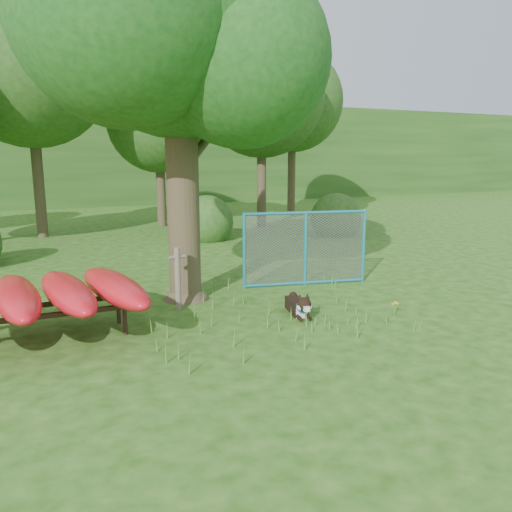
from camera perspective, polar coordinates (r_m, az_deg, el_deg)
name	(u,v)px	position (r m, az deg, el deg)	size (l,w,h in m)	color
ground	(276,331)	(8.12, 2.32, -8.57)	(80.00, 80.00, 0.00)	#1F4B0F
oak_tree	(175,21)	(9.90, -9.25, 24.97)	(5.71, 5.28, 7.68)	#392F1F
wooden_post	(178,277)	(9.16, -8.94, -2.38)	(0.32, 0.12, 1.16)	brown
kayak_rack	(43,295)	(8.23, -23.21, -4.10)	(3.02, 2.73, 0.92)	black
husky_dog	(299,306)	(8.88, 4.95, -5.71)	(0.44, 1.05, 0.48)	black
fence_section	(305,248)	(10.82, 5.68, 0.88)	(2.72, 0.66, 2.70)	teal
wildflower_clump	(395,304)	(9.16, 15.62, -5.35)	(0.11, 0.10, 0.25)	#45832B
bg_tree_b	(29,68)	(19.00, -24.52, 18.95)	(5.20, 5.20, 8.22)	#392F1F
bg_tree_c	(158,121)	(20.45, -11.09, 14.87)	(4.00, 4.00, 6.12)	#392F1F
bg_tree_d	(262,94)	(19.85, 0.65, 18.02)	(4.80, 4.80, 7.50)	#392F1F
bg_tree_e	(293,101)	(23.89, 4.19, 17.20)	(4.60, 4.60, 7.55)	#392F1F
shrub_right	(335,235)	(18.07, 9.06, 2.37)	(1.80, 1.80, 1.80)	#224C18
shrub_mid	(207,240)	(16.94, -5.63, 1.87)	(1.80, 1.80, 1.80)	#224C18
wooded_hillside	(79,153)	(34.96, -19.57, 11.05)	(80.00, 12.00, 6.00)	#224C18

